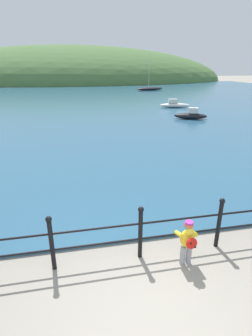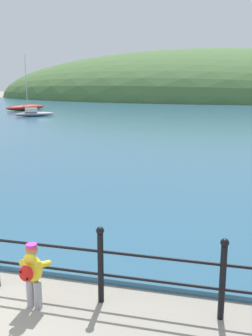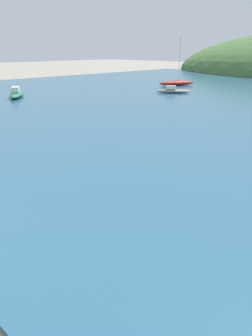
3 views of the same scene
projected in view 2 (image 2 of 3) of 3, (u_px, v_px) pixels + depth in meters
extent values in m
cube|color=#2D5B7A|center=(184.00, 117.00, 35.29)|extent=(80.00, 60.00, 0.10)
ellipsoid|color=#476B38|center=(207.00, 98.00, 72.79)|extent=(80.37, 44.20, 17.49)
cylinder|color=black|center=(101.00, 268.00, 5.87)|extent=(0.09, 0.09, 1.10)
sphere|color=black|center=(100.00, 231.00, 5.74)|extent=(0.12, 0.12, 0.12)
cylinder|color=black|center=(222.00, 283.00, 5.44)|extent=(0.09, 0.09, 1.10)
sphere|color=black|center=(225.00, 243.00, 5.31)|extent=(0.12, 0.12, 0.12)
cylinder|color=#99999E|center=(30.00, 294.00, 5.81)|extent=(0.11, 0.11, 0.42)
cylinder|color=#99999E|center=(38.00, 295.00, 5.78)|extent=(0.11, 0.11, 0.42)
ellipsoid|color=yellow|center=(33.00, 269.00, 5.70)|extent=(0.30, 0.22, 0.40)
ellipsoid|color=yellow|center=(30.00, 259.00, 5.61)|extent=(0.20, 0.12, 0.18)
cylinder|color=yellow|center=(27.00, 262.00, 5.81)|extent=(0.09, 0.31, 0.19)
cylinder|color=yellow|center=(44.00, 264.00, 5.74)|extent=(0.09, 0.31, 0.19)
sphere|color=#A37556|center=(32.00, 250.00, 5.64)|extent=(0.17, 0.17, 0.17)
cylinder|color=#E5511E|center=(32.00, 248.00, 5.63)|extent=(0.17, 0.17, 0.04)
cylinder|color=#B233AD|center=(31.00, 245.00, 5.62)|extent=(0.16, 0.16, 0.04)
ellipsoid|color=red|center=(26.00, 274.00, 5.51)|extent=(0.22, 0.13, 0.24)
sphere|color=black|center=(20.00, 272.00, 5.45)|extent=(0.04, 0.04, 0.04)
sphere|color=black|center=(27.00, 279.00, 5.45)|extent=(0.04, 0.04, 0.04)
ellipsoid|color=maroon|center=(26.00, 107.00, 42.10)|extent=(3.33, 4.80, 0.60)
cylinder|color=beige|center=(26.00, 80.00, 41.64)|extent=(0.07, 0.07, 5.16)
ellipsoid|color=gray|center=(34.00, 114.00, 35.20)|extent=(3.47, 2.98, 0.39)
cube|color=silver|center=(31.00, 110.00, 35.01)|extent=(1.14, 1.05, 0.35)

